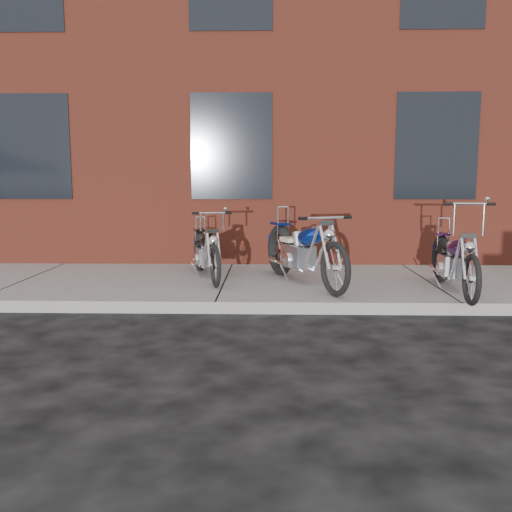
{
  "coord_description": "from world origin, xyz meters",
  "views": [
    {
      "loc": [
        0.67,
        -6.46,
        1.63
      ],
      "look_at": [
        0.48,
        0.8,
        0.61
      ],
      "focal_mm": 38.0,
      "sensor_mm": 36.0,
      "label": 1
    }
  ],
  "objects": [
    {
      "name": "sidewalk",
      "position": [
        0.0,
        1.5,
        0.07
      ],
      "size": [
        22.0,
        3.0,
        0.15
      ],
      "primitive_type": "cube",
      "color": "gray",
      "rests_on": "ground"
    },
    {
      "name": "chopper_purple",
      "position": [
        3.11,
        0.7,
        0.54
      ],
      "size": [
        0.53,
        2.16,
        1.21
      ],
      "rotation": [
        0.0,
        0.0,
        -1.64
      ],
      "color": "black",
      "rests_on": "sidewalk"
    },
    {
      "name": "ground",
      "position": [
        0.0,
        0.0,
        0.0
      ],
      "size": [
        120.0,
        120.0,
        0.0
      ],
      "primitive_type": "plane",
      "color": "black",
      "rests_on": "ground"
    },
    {
      "name": "chopper_blue",
      "position": [
        1.14,
        1.22,
        0.59
      ],
      "size": [
        1.07,
        2.31,
        1.07
      ],
      "rotation": [
        0.0,
        0.0,
        -1.17
      ],
      "color": "black",
      "rests_on": "sidewalk"
    },
    {
      "name": "chopper_third",
      "position": [
        -0.3,
        1.67,
        0.52
      ],
      "size": [
        0.72,
        1.99,
        1.04
      ],
      "rotation": [
        0.0,
        0.0,
        -1.29
      ],
      "color": "black",
      "rests_on": "sidewalk"
    },
    {
      "name": "building_brick",
      "position": [
        0.0,
        8.0,
        4.0
      ],
      "size": [
        22.0,
        10.0,
        8.0
      ],
      "primitive_type": "cube",
      "color": "maroon",
      "rests_on": "ground"
    }
  ]
}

